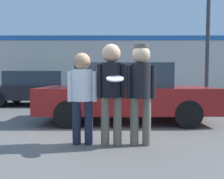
# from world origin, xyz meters

# --- Properties ---
(ground_plane) EXTENTS (56.00, 56.00, 0.00)m
(ground_plane) POSITION_xyz_m (0.00, 0.00, 0.00)
(ground_plane) COLOR #5B5956
(storefront_building) EXTENTS (24.00, 0.22, 3.86)m
(storefront_building) POSITION_xyz_m (0.00, 9.99, 1.96)
(storefront_building) COLOR beige
(storefront_building) RESTS_ON ground
(person_left) EXTENTS (0.53, 0.36, 1.66)m
(person_left) POSITION_xyz_m (-0.27, -0.25, 0.99)
(person_left) COLOR #1E2338
(person_left) RESTS_ON ground
(person_middle_with_frisbee) EXTENTS (0.50, 0.56, 1.80)m
(person_middle_with_frisbee) POSITION_xyz_m (0.26, -0.34, 1.08)
(person_middle_with_frisbee) COLOR #665B4C
(person_middle_with_frisbee) RESTS_ON ground
(person_right) EXTENTS (0.51, 0.34, 1.79)m
(person_right) POSITION_xyz_m (0.78, -0.31, 1.09)
(person_right) COLOR #665B4C
(person_right) RESTS_ON ground
(parked_car_near) EXTENTS (4.62, 1.96, 1.57)m
(parked_car_near) POSITION_xyz_m (0.63, 1.88, 0.79)
(parked_car_near) COLOR maroon
(parked_car_near) RESTS_ON ground
(parked_car_far) EXTENTS (4.58, 1.94, 1.46)m
(parked_car_far) POSITION_xyz_m (-2.90, 5.38, 0.74)
(parked_car_far) COLOR black
(parked_car_far) RESTS_ON ground
(shrub) EXTENTS (1.52, 1.52, 1.52)m
(shrub) POSITION_xyz_m (-3.98, 9.04, 0.76)
(shrub) COLOR #2D6B33
(shrub) RESTS_ON ground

